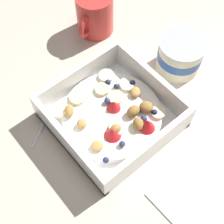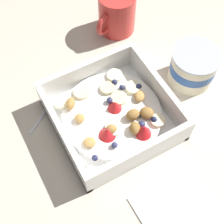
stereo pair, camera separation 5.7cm
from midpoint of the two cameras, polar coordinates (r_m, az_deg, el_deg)
ground_plane at (r=0.59m, az=4.95°, el=-2.14°), size 2.40×2.40×0.00m
fruit_bowl at (r=0.58m, az=2.92°, el=-0.75°), size 0.21×0.21×0.06m
spoon at (r=0.64m, az=-6.06°, el=4.67°), size 0.11×0.16×0.01m
yogurt_cup at (r=0.65m, az=16.94°, el=7.64°), size 0.09×0.09×0.07m
coffee_mug at (r=0.71m, az=3.20°, el=17.29°), size 0.08×0.11×0.09m
folded_napkin at (r=0.55m, az=15.00°, el=-17.37°), size 0.12×0.12×0.01m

